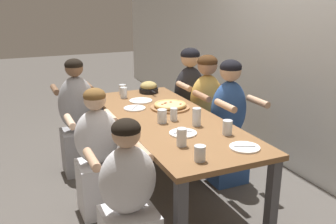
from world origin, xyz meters
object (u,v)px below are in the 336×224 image
Objects in this scene: skillet_bowl at (149,88)px; drinking_glass_d at (174,115)px; drinking_glass_g at (123,90)px; diner_far_left at (189,105)px; drinking_glass_f at (197,118)px; empty_plate_a at (183,133)px; drinking_glass_h at (200,154)px; empty_plate_b at (141,101)px; drinking_glass_a at (227,128)px; diner_near_left at (78,122)px; drinking_glass_c at (124,93)px; pizza_board_main at (170,106)px; empty_plate_c at (245,147)px; empty_plate_d at (135,108)px; diner_near_center at (98,158)px; diner_far_center at (228,127)px; diner_far_midleft at (206,115)px; drinking_glass_b at (182,138)px; drinking_glass_e at (162,117)px; diner_near_right at (129,207)px.

skillet_bowl reaches higher than drinking_glass_d.
drinking_glass_g is 0.79m from diner_far_left.
drinking_glass_f is 1.43× the size of drinking_glass_g.
drinking_glass_g reaches higher than empty_plate_a.
drinking_glass_g is at bearing 178.26° from drinking_glass_h.
drinking_glass_d is 0.22m from drinking_glass_f.
skillet_bowl is 0.37m from empty_plate_b.
diner_near_left is (-1.38, -0.88, -0.26)m from drinking_glass_a.
diner_far_left is (-0.24, 0.67, -0.18)m from empty_plate_b.
diner_near_left is (-0.03, -0.48, -0.26)m from drinking_glass_c.
drinking_glass_h is (1.14, -0.30, 0.02)m from pizza_board_main.
empty_plate_a is 1.00× the size of empty_plate_c.
empty_plate_d is 1.99× the size of drinking_glass_h.
diner_near_center reaches higher than pizza_board_main.
drinking_glass_c is at bearing -152.73° from pizza_board_main.
empty_plate_d is (-0.78, -0.12, 0.00)m from empty_plate_a.
diner_near_center is at bearing 33.87° from diner_far_left.
empty_plate_d is at bearing -111.80° from pizza_board_main.
diner_far_left reaches higher than diner_near_center.
empty_plate_d is at bearing -22.98° from diner_far_center.
diner_far_midleft reaches higher than empty_plate_b.
empty_plate_d is 0.84m from diner_far_midleft.
empty_plate_a is 1.05× the size of empty_plate_d.
empty_plate_b is 1.56× the size of drinking_glass_f.
drinking_glass_d reaches higher than pizza_board_main.
empty_plate_a is 1.97× the size of drinking_glass_d.
drinking_glass_f is (-0.34, 0.30, 0.01)m from drinking_glass_b.
drinking_glass_e is 0.11× the size of diner_near_center.
empty_plate_a is at bearing 60.94° from diner_far_left.
drinking_glass_c reaches higher than drinking_glass_d.
diner_near_right is (1.71, -0.80, -0.32)m from skillet_bowl.
diner_near_center reaches higher than drinking_glass_d.
drinking_glass_c is 1.07× the size of drinking_glass_g.
pizza_board_main is 0.31× the size of diner_near_left.
drinking_glass_h is 0.10× the size of diner_near_center.
diner_near_center is (-0.26, -0.76, -0.33)m from drinking_glass_f.
drinking_glass_c is at bearing 73.34° from diner_near_right.
skillet_bowl is 1.55m from drinking_glass_b.
pizza_board_main is 0.30× the size of diner_far_left.
pizza_board_main is 2.48× the size of drinking_glass_f.
diner_near_right is at bearing -90.00° from diner_near_left.
empty_plate_c is 1.73m from diner_far_left.
pizza_board_main is 0.35m from drinking_glass_d.
pizza_board_main is 0.74m from drinking_glass_g.
drinking_glass_a is at bearing 63.89° from empty_plate_a.
drinking_glass_h is (0.79, -0.07, -0.01)m from drinking_glass_e.
pizza_board_main is at bearing 54.37° from diner_near_right.
diner_far_left is at bearing 139.33° from pizza_board_main.
diner_far_center is at bearing 90.00° from diner_far_midleft.
diner_near_right is (-0.07, -0.46, -0.31)m from drinking_glass_h.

